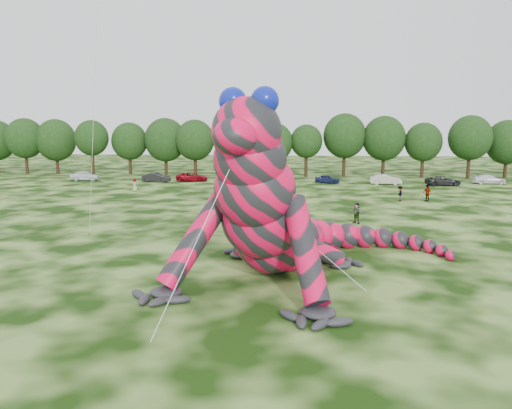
{
  "coord_description": "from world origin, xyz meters",
  "views": [
    {
      "loc": [
        0.84,
        -26.14,
        8.27
      ],
      "look_at": [
        -1.82,
        1.1,
        4.0
      ],
      "focal_mm": 35.0,
      "sensor_mm": 36.0,
      "label": 1
    }
  ],
  "objects_px": {
    "car_5": "(386,179)",
    "spectator_2": "(400,194)",
    "tree_3": "(92,148)",
    "spectator_4": "(135,185)",
    "tree_11": "(384,147)",
    "tree_5": "(166,147)",
    "tree_14": "(507,149)",
    "tree_4": "(130,148)",
    "tree_8": "(274,150)",
    "car_3": "(250,178)",
    "tree_1": "(26,146)",
    "tree_12": "(423,150)",
    "spectator_1": "(272,197)",
    "tree_6": "(195,148)",
    "car_6": "(443,181)",
    "spectator_3": "(427,193)",
    "tree_10": "(344,145)",
    "car_2": "(192,177)",
    "tree_2": "(56,146)",
    "car_7": "(489,179)",
    "car_1": "(156,177)",
    "spectator_5": "(357,213)",
    "inflatable_gecko": "(280,183)",
    "tree_7": "(239,148)",
    "car_0": "(85,176)",
    "tree_13": "(470,147)",
    "tree_9": "(306,151)",
    "car_4": "(327,179)"
  },
  "relations": [
    {
      "from": "tree_8",
      "to": "inflatable_gecko",
      "type": "bearing_deg",
      "value": -86.15
    },
    {
      "from": "tree_6",
      "to": "spectator_3",
      "type": "distance_m",
      "value": 41.49
    },
    {
      "from": "car_1",
      "to": "car_5",
      "type": "relative_size",
      "value": 0.95
    },
    {
      "from": "tree_3",
      "to": "spectator_4",
      "type": "relative_size",
      "value": 5.52
    },
    {
      "from": "tree_4",
      "to": "tree_7",
      "type": "relative_size",
      "value": 0.96
    },
    {
      "from": "tree_3",
      "to": "car_4",
      "type": "xyz_separation_m",
      "value": [
        39.93,
        -9.05,
        -4.1
      ]
    },
    {
      "from": "tree_7",
      "to": "spectator_1",
      "type": "height_order",
      "value": "tree_7"
    },
    {
      "from": "tree_8",
      "to": "tree_12",
      "type": "bearing_deg",
      "value": 1.78
    },
    {
      "from": "tree_14",
      "to": "car_1",
      "type": "bearing_deg",
      "value": -168.12
    },
    {
      "from": "car_6",
      "to": "spectator_2",
      "type": "xyz_separation_m",
      "value": [
        -8.94,
        -15.9,
        0.17
      ]
    },
    {
      "from": "tree_1",
      "to": "spectator_1",
      "type": "relative_size",
      "value": 5.27
    },
    {
      "from": "tree_5",
      "to": "spectator_5",
      "type": "height_order",
      "value": "tree_5"
    },
    {
      "from": "tree_8",
      "to": "car_3",
      "type": "xyz_separation_m",
      "value": [
        -3.21,
        -8.26,
        -3.84
      ]
    },
    {
      "from": "tree_4",
      "to": "car_0",
      "type": "height_order",
      "value": "tree_4"
    },
    {
      "from": "tree_7",
      "to": "car_1",
      "type": "distance_m",
      "value": 15.48
    },
    {
      "from": "tree_1",
      "to": "car_7",
      "type": "xyz_separation_m",
      "value": [
        76.12,
        -8.6,
        -4.23
      ]
    },
    {
      "from": "tree_9",
      "to": "tree_12",
      "type": "bearing_deg",
      "value": 1.19
    },
    {
      "from": "tree_10",
      "to": "spectator_2",
      "type": "xyz_separation_m",
      "value": [
        4.13,
        -27.94,
        -4.4
      ]
    },
    {
      "from": "car_2",
      "to": "car_0",
      "type": "bearing_deg",
      "value": 89.66
    },
    {
      "from": "tree_10",
      "to": "tree_13",
      "type": "distance_m",
      "value": 19.79
    },
    {
      "from": "tree_5",
      "to": "spectator_1",
      "type": "relative_size",
      "value": 5.26
    },
    {
      "from": "tree_11",
      "to": "car_5",
      "type": "bearing_deg",
      "value": -96.47
    },
    {
      "from": "tree_3",
      "to": "spectator_4",
      "type": "xyz_separation_m",
      "value": [
        14.75,
        -21.1,
        -3.87
      ]
    },
    {
      "from": "tree_6",
      "to": "tree_7",
      "type": "height_order",
      "value": "tree_6"
    },
    {
      "from": "tree_4",
      "to": "tree_9",
      "type": "xyz_separation_m",
      "value": [
        30.71,
        -1.37,
        -0.19
      ]
    },
    {
      "from": "tree_2",
      "to": "car_7",
      "type": "relative_size",
      "value": 2.07
    },
    {
      "from": "tree_5",
      "to": "tree_14",
      "type": "height_order",
      "value": "tree_5"
    },
    {
      "from": "tree_3",
      "to": "spectator_5",
      "type": "relative_size",
      "value": 5.3
    },
    {
      "from": "tree_3",
      "to": "tree_11",
      "type": "xyz_separation_m",
      "value": [
        49.5,
        1.13,
        0.31
      ]
    },
    {
      "from": "spectator_3",
      "to": "car_6",
      "type": "bearing_deg",
      "value": 123.85
    },
    {
      "from": "tree_4",
      "to": "car_6",
      "type": "bearing_deg",
      "value": -13.66
    },
    {
      "from": "tree_12",
      "to": "spectator_3",
      "type": "xyz_separation_m",
      "value": [
        -5.49,
        -27.09,
        -3.55
      ]
    },
    {
      "from": "spectator_5",
      "to": "spectator_3",
      "type": "bearing_deg",
      "value": 102.38
    },
    {
      "from": "tree_11",
      "to": "tree_13",
      "type": "bearing_deg",
      "value": -4.58
    },
    {
      "from": "car_1",
      "to": "car_7",
      "type": "relative_size",
      "value": 0.9
    },
    {
      "from": "inflatable_gecko",
      "to": "tree_3",
      "type": "relative_size",
      "value": 2.15
    },
    {
      "from": "tree_8",
      "to": "car_7",
      "type": "xyz_separation_m",
      "value": [
        31.98,
        -7.53,
        -3.8
      ]
    },
    {
      "from": "tree_3",
      "to": "tree_4",
      "type": "xyz_separation_m",
      "value": [
        6.08,
        1.64,
        -0.19
      ]
    },
    {
      "from": "tree_6",
      "to": "car_6",
      "type": "relative_size",
      "value": 1.95
    },
    {
      "from": "tree_4",
      "to": "tree_10",
      "type": "bearing_deg",
      "value": -0.21
    },
    {
      "from": "car_3",
      "to": "spectator_4",
      "type": "height_order",
      "value": "spectator_4"
    },
    {
      "from": "car_2",
      "to": "tree_11",
      "type": "bearing_deg",
      "value": -74.78
    },
    {
      "from": "car_1",
      "to": "spectator_5",
      "type": "height_order",
      "value": "spectator_5"
    },
    {
      "from": "tree_11",
      "to": "car_2",
      "type": "distance_m",
      "value": 31.85
    },
    {
      "from": "inflatable_gecko",
      "to": "car_2",
      "type": "bearing_deg",
      "value": 123.94
    },
    {
      "from": "tree_12",
      "to": "car_6",
      "type": "height_order",
      "value": "tree_12"
    },
    {
      "from": "tree_1",
      "to": "car_5",
      "type": "xyz_separation_m",
      "value": [
        60.88,
        -10.94,
        -4.17
      ]
    },
    {
      "from": "car_5",
      "to": "spectator_2",
      "type": "height_order",
      "value": "spectator_2"
    },
    {
      "from": "tree_8",
      "to": "tree_10",
      "type": "bearing_deg",
      "value": 7.81
    },
    {
      "from": "tree_2",
      "to": "car_7",
      "type": "distance_m",
      "value": 71.51
    }
  ]
}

